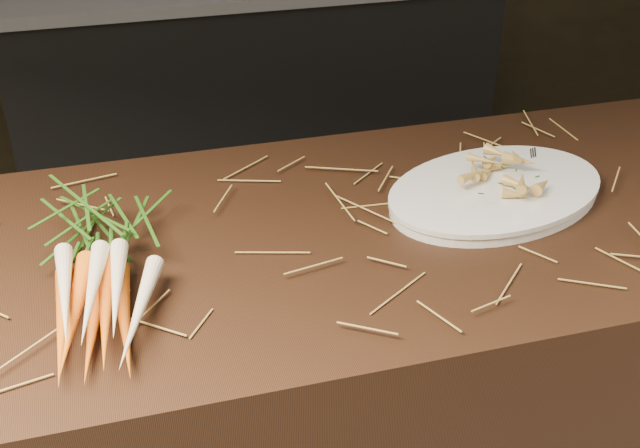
# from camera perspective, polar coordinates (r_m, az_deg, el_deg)

# --- Properties ---
(main_counter) EXTENTS (2.40, 0.70, 0.90)m
(main_counter) POSITION_cam_1_polar(r_m,az_deg,el_deg) (1.59, -1.71, -14.67)
(main_counter) COLOR black
(main_counter) RESTS_ON ground
(back_counter) EXTENTS (1.82, 0.62, 0.84)m
(back_counter) POSITION_cam_1_polar(r_m,az_deg,el_deg) (3.23, -4.74, 9.86)
(back_counter) COLOR black
(back_counter) RESTS_ON ground
(straw_bedding) EXTENTS (1.40, 0.60, 0.02)m
(straw_bedding) POSITION_cam_1_polar(r_m,az_deg,el_deg) (1.30, -2.03, -0.42)
(straw_bedding) COLOR #AF8344
(straw_bedding) RESTS_ON main_counter
(root_veg_bunch) EXTENTS (0.17, 0.47, 0.09)m
(root_veg_bunch) POSITION_cam_1_polar(r_m,az_deg,el_deg) (1.22, -15.45, -2.26)
(root_veg_bunch) COLOR #CA5015
(root_veg_bunch) RESTS_ON main_counter
(serving_platter) EXTENTS (0.47, 0.38, 0.02)m
(serving_platter) POSITION_cam_1_polar(r_m,az_deg,el_deg) (1.43, 12.35, 2.12)
(serving_platter) COLOR white
(serving_platter) RESTS_ON main_counter
(roasted_veg_heap) EXTENTS (0.23, 0.20, 0.05)m
(roasted_veg_heap) POSITION_cam_1_polar(r_m,az_deg,el_deg) (1.41, 12.50, 3.31)
(roasted_veg_heap) COLOR olive
(roasted_veg_heap) RESTS_ON serving_platter
(serving_fork) EXTENTS (0.08, 0.15, 0.00)m
(serving_fork) POSITION_cam_1_polar(r_m,az_deg,el_deg) (1.51, 16.95, 3.63)
(serving_fork) COLOR silver
(serving_fork) RESTS_ON serving_platter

